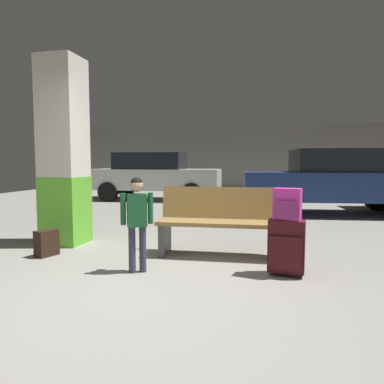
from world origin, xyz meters
The scene contains 10 objects.
ground_plane centered at (0.00, 4.00, -0.05)m, with size 18.00×18.00×0.10m, color gray.
garage_back_wall centered at (0.00, 12.86, 1.40)m, with size 18.00×0.12×2.80m, color slate.
structural_pillar centered at (-1.77, 1.77, 1.36)m, with size 0.57×0.57×2.74m.
bench centered at (0.59, 1.58, 0.44)m, with size 1.62×0.60×0.89m.
suitcase centered at (1.40, 0.89, 0.32)m, with size 0.40×0.27×0.60m.
backpack_bright centered at (1.40, 0.89, 0.77)m, with size 0.31×0.24×0.34m.
child centered at (-0.20, 0.66, 0.65)m, with size 0.32×0.21×1.06m.
backpack_dark_floor centered at (-1.61, 1.06, 0.17)m, with size 0.26×0.32×0.34m.
parked_car_far centered at (-2.43, 7.99, 0.81)m, with size 4.18×1.97×1.51m.
parked_car_near centered at (2.68, 5.82, 0.81)m, with size 4.26×2.14×1.51m.
Camera 1 is at (1.23, -3.02, 1.22)m, focal length 33.57 mm.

